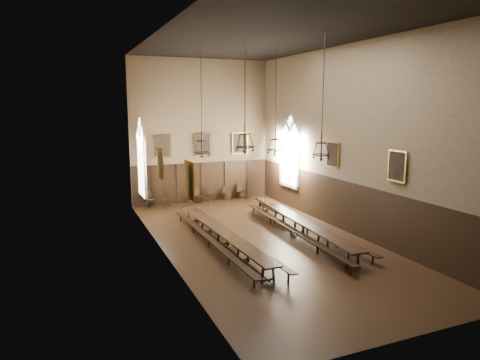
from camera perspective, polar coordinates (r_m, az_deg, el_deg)
floor at (r=19.83m, az=2.99°, el=-8.17°), size 9.00×18.00×0.02m
ceiling at (r=19.06m, az=3.25°, el=18.55°), size 9.00×18.00×0.02m
wall_back at (r=27.29m, az=-5.18°, el=6.44°), size 9.00×0.02×9.00m
wall_front at (r=11.55m, az=22.92°, el=0.91°), size 9.00×0.02×9.00m
wall_left at (r=17.45m, az=-10.39°, el=4.35°), size 0.02×18.00×9.00m
wall_right at (r=21.27m, az=14.17°, el=5.19°), size 0.02×18.00×9.00m
wainscot_panelling at (r=19.48m, az=3.02°, el=-4.65°), size 9.00×18.00×2.50m
table_left at (r=18.97m, az=-2.35°, el=-7.81°), size 0.93×9.47×0.74m
table_right at (r=20.85m, az=7.84°, el=-6.18°), size 1.40×10.18×0.79m
bench_left_outer at (r=18.95m, az=-4.15°, el=-8.11°), size 0.43×10.07×0.45m
bench_left_inner at (r=19.31m, az=-0.85°, el=-7.74°), size 0.80×10.04×0.45m
bench_right_inner at (r=20.37m, az=6.87°, el=-6.84°), size 0.78×10.36×0.47m
bench_right_outer at (r=21.09m, az=8.95°, el=-6.33°), size 0.70×9.89×0.44m
chair_0 at (r=26.62m, az=-11.90°, el=-2.95°), size 0.57×0.57×1.01m
chair_1 at (r=26.76m, az=-9.85°, el=-2.86°), size 0.49×0.49×0.95m
chair_3 at (r=27.24m, az=-5.62°, el=-2.51°), size 0.56×0.56×0.99m
chair_4 at (r=27.57m, az=-3.95°, el=-2.35°), size 0.45×0.45×0.95m
chair_5 at (r=27.95m, az=-1.76°, el=-2.17°), size 0.43×0.43×0.94m
chair_6 at (r=28.35m, az=0.16°, el=-1.95°), size 0.49×0.49×1.01m
chandelier_back_left at (r=20.70m, az=-5.09°, el=4.70°), size 0.84×0.84×5.23m
chandelier_back_right at (r=21.81m, az=4.71°, el=4.92°), size 0.84×0.84×5.25m
chandelier_front_left at (r=16.09m, az=0.66°, el=5.64°), size 0.75×0.75×4.53m
chandelier_front_right at (r=18.00m, az=10.80°, el=4.55°), size 0.75×0.75×5.01m
portrait_back_0 at (r=26.57m, az=-10.44°, el=4.49°), size 1.10×0.12×1.40m
portrait_back_1 at (r=27.23m, az=-5.07°, el=4.75°), size 1.10×0.12×1.40m
portrait_back_2 at (r=28.12m, az=0.00°, el=4.95°), size 1.10×0.12×1.40m
portrait_left_0 at (r=18.54m, az=-10.59°, el=2.17°), size 0.12×1.00×1.30m
portrait_left_1 at (r=14.22m, az=-6.74°, el=-0.07°), size 0.12×1.00×1.30m
portrait_right_0 at (r=22.07m, az=12.26°, el=3.34°), size 0.12×1.00×1.30m
portrait_right_1 at (r=18.59m, az=20.19°, el=1.75°), size 0.12×1.00×1.30m
window_right at (r=25.92m, az=6.64°, el=3.79°), size 0.20×2.20×4.60m
window_left at (r=22.95m, az=-13.07°, el=2.80°), size 0.20×2.20×4.60m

